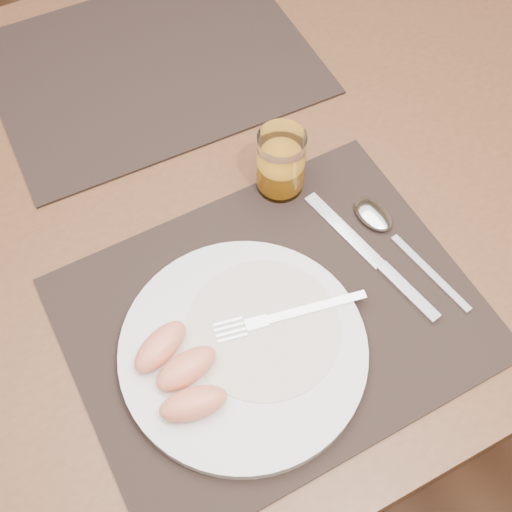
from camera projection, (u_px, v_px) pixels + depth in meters
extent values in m
plane|color=#56321D|center=(225.00, 378.00, 1.48)|extent=(5.00, 5.00, 0.00)
cube|color=brown|center=(201.00, 187.00, 0.85)|extent=(1.40, 0.90, 0.04)
cylinder|color=brown|center=(388.00, 72.00, 1.49)|extent=(0.06, 0.06, 0.71)
cube|color=black|center=(273.00, 317.00, 0.73)|extent=(0.46, 0.36, 0.00)
cube|color=black|center=(152.00, 64.00, 0.94)|extent=(0.46, 0.36, 0.00)
cylinder|color=white|center=(243.00, 350.00, 0.70)|extent=(0.27, 0.27, 0.02)
cylinder|color=white|center=(263.00, 327.00, 0.70)|extent=(0.17, 0.17, 0.00)
cube|color=silver|center=(317.00, 307.00, 0.71)|extent=(0.11, 0.03, 0.00)
cube|color=silver|center=(256.00, 323.00, 0.70)|extent=(0.03, 0.02, 0.00)
cube|color=silver|center=(230.00, 330.00, 0.70)|extent=(0.04, 0.03, 0.00)
cube|color=silver|center=(344.00, 230.00, 0.78)|extent=(0.04, 0.13, 0.00)
cube|color=silver|center=(408.00, 292.00, 0.74)|extent=(0.03, 0.09, 0.01)
cube|color=silver|center=(430.00, 273.00, 0.75)|extent=(0.03, 0.12, 0.00)
ellipsoid|color=silver|center=(373.00, 215.00, 0.79)|extent=(0.04, 0.06, 0.01)
cylinder|color=white|center=(281.00, 162.00, 0.78)|extent=(0.06, 0.06, 0.09)
cylinder|color=orange|center=(280.00, 173.00, 0.80)|extent=(0.05, 0.05, 0.04)
ellipsoid|color=#FC8E66|center=(193.00, 404.00, 0.64)|extent=(0.08, 0.05, 0.03)
ellipsoid|color=#FC8E66|center=(186.00, 368.00, 0.66)|extent=(0.07, 0.04, 0.03)
ellipsoid|color=#FC8E66|center=(160.00, 346.00, 0.67)|extent=(0.08, 0.06, 0.03)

